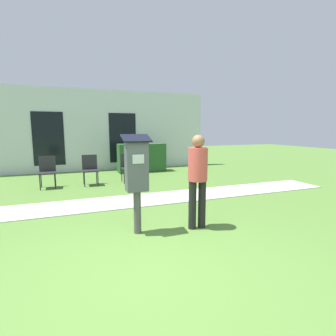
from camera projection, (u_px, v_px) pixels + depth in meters
ground_plane at (145, 274)px, 3.05m from camera, size 40.00×40.00×0.00m
sidewalk at (107, 203)px, 5.89m from camera, size 12.00×1.10×0.02m
building_facade at (87, 131)px, 10.38m from camera, size 10.00×0.26×3.20m
parking_meter at (137, 171)px, 4.11m from camera, size 0.44×0.31×1.59m
person_standing at (198, 174)px, 4.34m from camera, size 0.32×0.32×1.58m
outdoor_chair_left at (47, 169)px, 7.45m from camera, size 0.44×0.44×0.90m
outdoor_chair_middle at (90, 167)px, 7.85m from camera, size 0.44×0.44×0.90m
outdoor_chair_right at (128, 165)px, 8.31m from camera, size 0.44×0.44×0.90m
hedge_row at (142, 158)px, 10.22m from camera, size 1.83×0.60×1.10m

